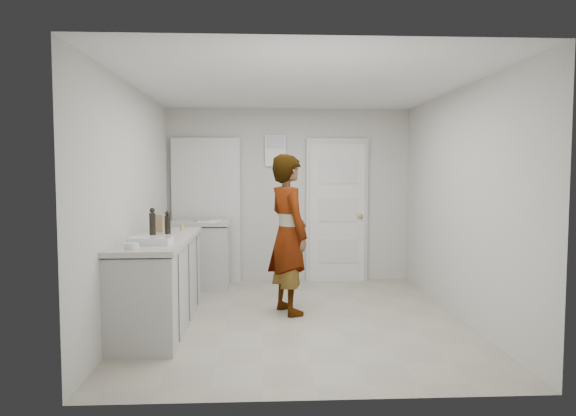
{
  "coord_description": "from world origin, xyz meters",
  "views": [
    {
      "loc": [
        -0.38,
        -5.46,
        1.59
      ],
      "look_at": [
        -0.09,
        0.4,
        1.18
      ],
      "focal_mm": 32.0,
      "sensor_mm": 36.0,
      "label": 1
    }
  ],
  "objects": [
    {
      "name": "ground",
      "position": [
        0.0,
        0.0,
        0.0
      ],
      "size": [
        4.0,
        4.0,
        0.0
      ],
      "primitive_type": "plane",
      "color": "#A7A18C",
      "rests_on": "ground"
    },
    {
      "name": "oil_cruet_b",
      "position": [
        -1.54,
        -0.06,
        1.07
      ],
      "size": [
        0.07,
        0.07,
        0.3
      ],
      "color": "black",
      "rests_on": "main_counter"
    },
    {
      "name": "baking_dish",
      "position": [
        -1.42,
        -0.68,
        0.96
      ],
      "size": [
        0.39,
        0.28,
        0.07
      ],
      "rotation": [
        0.0,
        0.0,
        -0.04
      ],
      "color": "silver",
      "rests_on": "main_counter"
    },
    {
      "name": "spice_jar",
      "position": [
        -1.3,
        0.39,
        0.96
      ],
      "size": [
        0.05,
        0.05,
        0.08
      ],
      "primitive_type": "cylinder",
      "color": "tan",
      "rests_on": "main_counter"
    },
    {
      "name": "side_counter",
      "position": [
        -1.25,
        1.55,
        0.43
      ],
      "size": [
        0.84,
        0.61,
        0.93
      ],
      "color": "#B9B9B4",
      "rests_on": "ground"
    },
    {
      "name": "main_counter",
      "position": [
        -1.45,
        -0.2,
        0.43
      ],
      "size": [
        0.64,
        1.96,
        0.93
      ],
      "color": "#B9B9B4",
      "rests_on": "ground"
    },
    {
      "name": "room_shell",
      "position": [
        -0.17,
        1.95,
        1.02
      ],
      "size": [
        4.0,
        4.0,
        4.0
      ],
      "color": "#B2B0A8",
      "rests_on": "ground"
    },
    {
      "name": "papers",
      "position": [
        -1.11,
        1.53,
        0.93
      ],
      "size": [
        0.32,
        0.38,
        0.01
      ],
      "primitive_type": "cube",
      "rotation": [
        0.0,
        0.0,
        -0.2
      ],
      "color": "white",
      "rests_on": "side_counter"
    },
    {
      "name": "egg_bowl",
      "position": [
        -1.52,
        -0.98,
        0.95
      ],
      "size": [
        0.13,
        0.13,
        0.05
      ],
      "color": "silver",
      "rests_on": "main_counter"
    },
    {
      "name": "cake_mix_box",
      "position": [
        -1.55,
        0.3,
        1.02
      ],
      "size": [
        0.13,
        0.07,
        0.19
      ],
      "primitive_type": "cube",
      "rotation": [
        0.0,
        0.0,
        -0.15
      ],
      "color": "#936E49",
      "rests_on": "main_counter"
    },
    {
      "name": "person",
      "position": [
        -0.1,
        0.26,
        0.89
      ],
      "size": [
        0.65,
        0.77,
        1.79
      ],
      "primitive_type": "imported",
      "rotation": [
        0.0,
        0.0,
        1.97
      ],
      "color": "silver",
      "rests_on": "ground"
    },
    {
      "name": "oil_cruet_a",
      "position": [
        -1.41,
        0.11,
        1.04
      ],
      "size": [
        0.06,
        0.06,
        0.25
      ],
      "color": "black",
      "rests_on": "main_counter"
    }
  ]
}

